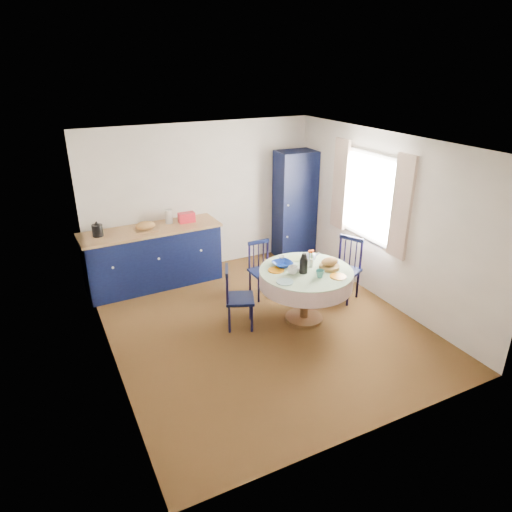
# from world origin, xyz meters

# --- Properties ---
(floor) EXTENTS (4.50, 4.50, 0.00)m
(floor) POSITION_xyz_m (0.00, 0.00, 0.00)
(floor) COLOR black
(floor) RESTS_ON ground
(ceiling) EXTENTS (4.50, 4.50, 0.00)m
(ceiling) POSITION_xyz_m (0.00, 0.00, 2.50)
(ceiling) COLOR white
(ceiling) RESTS_ON wall_back
(wall_back) EXTENTS (4.00, 0.02, 2.50)m
(wall_back) POSITION_xyz_m (0.00, 2.25, 1.25)
(wall_back) COLOR beige
(wall_back) RESTS_ON floor
(wall_left) EXTENTS (0.02, 4.50, 2.50)m
(wall_left) POSITION_xyz_m (-2.00, 0.00, 1.25)
(wall_left) COLOR beige
(wall_left) RESTS_ON floor
(wall_right) EXTENTS (0.02, 4.50, 2.50)m
(wall_right) POSITION_xyz_m (2.00, 0.00, 1.25)
(wall_right) COLOR beige
(wall_right) RESTS_ON floor
(window) EXTENTS (0.10, 1.74, 1.45)m
(window) POSITION_xyz_m (1.95, 0.30, 1.52)
(window) COLOR white
(window) RESTS_ON wall_right
(kitchen_counter) EXTENTS (2.20, 0.74, 1.21)m
(kitchen_counter) POSITION_xyz_m (-1.00, 1.90, 0.50)
(kitchen_counter) COLOR black
(kitchen_counter) RESTS_ON floor
(pantry_cabinet) EXTENTS (0.71, 0.53, 1.95)m
(pantry_cabinet) POSITION_xyz_m (1.66, 1.95, 0.98)
(pantry_cabinet) COLOR black
(pantry_cabinet) RESTS_ON floor
(dining_table) EXTENTS (1.28, 1.28, 1.05)m
(dining_table) POSITION_xyz_m (0.60, -0.14, 0.65)
(dining_table) COLOR #513617
(dining_table) RESTS_ON floor
(chair_left) EXTENTS (0.50, 0.51, 0.88)m
(chair_left) POSITION_xyz_m (-0.32, 0.13, 0.45)
(chair_left) COLOR black
(chair_left) RESTS_ON floor
(chair_far) EXTENTS (0.39, 0.37, 0.87)m
(chair_far) POSITION_xyz_m (0.40, 0.79, 0.44)
(chair_far) COLOR black
(chair_far) RESTS_ON floor
(chair_right) EXTENTS (0.56, 0.57, 0.96)m
(chair_right) POSITION_xyz_m (1.50, 0.16, 0.49)
(chair_right) COLOR black
(chair_right) RESTS_ON floor
(mug_a) EXTENTS (0.14, 0.14, 0.11)m
(mug_a) POSITION_xyz_m (0.37, -0.16, 0.83)
(mug_a) COLOR silver
(mug_a) RESTS_ON dining_table
(mug_b) EXTENTS (0.11, 0.11, 0.10)m
(mug_b) POSITION_xyz_m (0.63, -0.41, 0.83)
(mug_b) COLOR #33726A
(mug_b) RESTS_ON dining_table
(mug_c) EXTENTS (0.11, 0.11, 0.09)m
(mug_c) POSITION_xyz_m (0.84, 0.14, 0.82)
(mug_c) COLOR black
(mug_c) RESTS_ON dining_table
(mug_d) EXTENTS (0.09, 0.09, 0.09)m
(mug_d) POSITION_xyz_m (0.44, 0.27, 0.82)
(mug_d) COLOR silver
(mug_d) RESTS_ON dining_table
(cobalt_bowl) EXTENTS (0.27, 0.27, 0.07)m
(cobalt_bowl) POSITION_xyz_m (0.36, 0.11, 0.81)
(cobalt_bowl) COLOR navy
(cobalt_bowl) RESTS_ON dining_table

